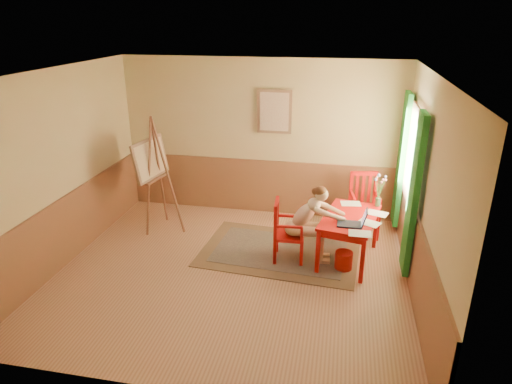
% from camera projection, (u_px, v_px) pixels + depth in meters
% --- Properties ---
extents(room, '(5.04, 4.54, 2.84)m').
position_uv_depth(room, '(230.00, 181.00, 6.00)').
color(room, tan).
rests_on(room, ground).
extents(wainscot, '(5.00, 4.50, 1.00)m').
position_uv_depth(wainscot, '(243.00, 218.00, 7.06)').
color(wainscot, '#976242').
rests_on(wainscot, room).
extents(window, '(0.12, 2.01, 2.20)m').
position_uv_depth(window, '(409.00, 170.00, 6.59)').
color(window, white).
rests_on(window, room).
extents(wall_portrait, '(0.60, 0.05, 0.76)m').
position_uv_depth(wall_portrait, '(274.00, 112.00, 7.78)').
color(wall_portrait, '#90694F').
rests_on(wall_portrait, room).
extents(rug, '(2.51, 1.77, 0.02)m').
position_uv_depth(rug, '(280.00, 251.00, 7.07)').
color(rug, '#8C7251').
rests_on(rug, room).
extents(table, '(0.95, 1.32, 0.72)m').
position_uv_depth(table, '(350.00, 222.00, 6.62)').
color(table, '#B90E09').
rests_on(table, room).
extents(chair_left, '(0.47, 0.45, 0.95)m').
position_uv_depth(chair_left, '(286.00, 231.00, 6.69)').
color(chair_left, '#B90E09').
rests_on(chair_left, room).
extents(chair_back, '(0.53, 0.55, 1.05)m').
position_uv_depth(chair_back, '(364.00, 204.00, 7.49)').
color(chair_back, '#B90E09').
rests_on(chair_back, room).
extents(figure, '(0.90, 0.41, 1.20)m').
position_uv_depth(figure, '(309.00, 220.00, 6.59)').
color(figure, beige).
rests_on(figure, room).
extents(laptop, '(0.41, 0.25, 0.24)m').
position_uv_depth(laptop, '(354.00, 222.00, 6.29)').
color(laptop, '#1E2338').
rests_on(laptop, table).
extents(papers, '(0.73, 1.26, 0.00)m').
position_uv_depth(papers, '(364.00, 218.00, 6.53)').
color(papers, white).
rests_on(papers, table).
extents(vase, '(0.21, 0.25, 0.50)m').
position_uv_depth(vase, '(379.00, 192.00, 6.86)').
color(vase, '#3F724C').
rests_on(vase, table).
extents(wastebasket, '(0.28, 0.28, 0.27)m').
position_uv_depth(wastebasket, '(344.00, 261.00, 6.55)').
color(wastebasket, '#B4160E').
rests_on(wastebasket, room).
extents(easel, '(0.71, 0.88, 1.97)m').
position_uv_depth(easel, '(153.00, 164.00, 7.46)').
color(easel, brown).
rests_on(easel, room).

